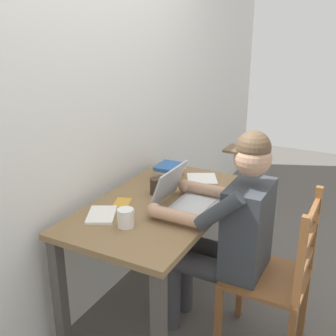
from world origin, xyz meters
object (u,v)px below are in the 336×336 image
Objects in this scene: coffee_mug_white at (126,218)px; landscape_photo_print at (122,202)px; desk at (161,219)px; coffee_mug_dark at (156,186)px; computer_mouse at (209,190)px; seated_person at (228,229)px; book_stack_main at (170,171)px; wooden_chair at (276,278)px; laptop at (183,198)px.

landscape_photo_print is (0.24, 0.18, -0.05)m from coffee_mug_white.
coffee_mug_dark reaches higher than desk.
computer_mouse is at bearing -67.76° from landscape_photo_print.
seated_person is 5.97× the size of book_stack_main.
computer_mouse is 0.64m from coffee_mug_white.
book_stack_main is (0.36, 0.13, 0.16)m from desk.
coffee_mug_dark is (-0.16, 0.28, 0.03)m from computer_mouse.
coffee_mug_white reaches higher than computer_mouse.
coffee_mug_white is at bearing -170.61° from book_stack_main.
wooden_chair is 2.89× the size of laptop.
landscape_photo_print is (-0.10, 0.62, 0.06)m from seated_person.
landscape_photo_print is (-0.37, 0.39, -0.02)m from computer_mouse.
seated_person is 1.32× the size of wooden_chair.
computer_mouse is at bearing 61.94° from wooden_chair.
laptop is (0.00, -0.14, 0.17)m from desk.
wooden_chair reaches higher than book_stack_main.
seated_person is 0.36m from wooden_chair.
wooden_chair is 4.52× the size of book_stack_main.
book_stack_main is (0.11, 0.33, 0.03)m from computer_mouse.
laptop is 2.97× the size of coffee_mug_dark.
wooden_chair is (-0.02, -0.71, -0.18)m from desk.
desk is 0.42m from book_stack_main.
seated_person is 3.81× the size of laptop.
computer_mouse reaches higher than landscape_photo_print.
desk is 0.73m from wooden_chair.
coffee_mug_dark is at bearing 82.38° from wooden_chair.
computer_mouse is 0.54m from landscape_photo_print.
computer_mouse is 0.35m from book_stack_main.
landscape_photo_print is at bearing 96.17° from wooden_chair.
seated_person is 12.58× the size of computer_mouse.
laptop is (0.02, 0.56, 0.34)m from wooden_chair.
seated_person is (-0.02, -0.43, 0.05)m from desk.
landscape_photo_print is at bearing 109.13° from laptop.
computer_mouse is 0.77× the size of landscape_photo_print.
laptop is 0.45m from book_stack_main.
desk is 5.93× the size of book_stack_main.
coffee_mug_white is at bearing -163.12° from landscape_photo_print.
laptop reaches higher than computer_mouse.
coffee_mug_dark is (0.44, 0.07, 0.00)m from coffee_mug_white.
seated_person reaches higher than laptop.
laptop is at bearing -23.71° from coffee_mug_white.
laptop is at bearing 88.03° from wooden_chair.
book_stack_main is at bearing 65.59° from wooden_chair.
landscape_photo_print is (-0.20, 0.11, -0.05)m from coffee_mug_dark.
seated_person reaches higher than coffee_mug_white.
seated_person reaches higher than landscape_photo_print.
coffee_mug_white is at bearing 127.28° from seated_person.
landscape_photo_print is (-0.12, 0.34, -0.05)m from laptop.
coffee_mug_white is (-0.33, 0.44, 0.11)m from seated_person.
coffee_mug_white is 0.59× the size of book_stack_main.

